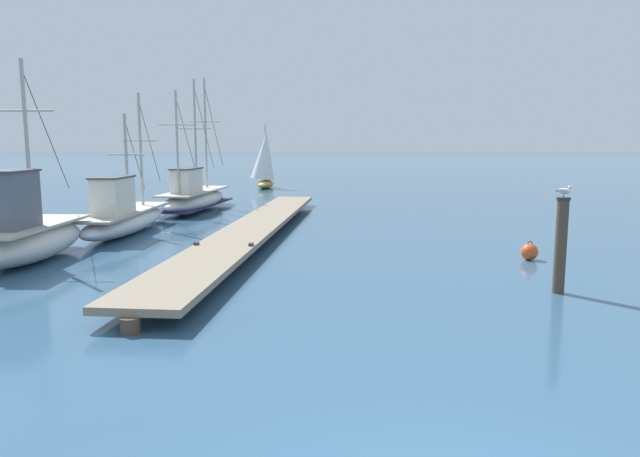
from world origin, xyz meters
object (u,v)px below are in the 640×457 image
at_px(mooring_buoy, 530,252).
at_px(distant_sailboat, 265,161).
at_px(fishing_boat_1, 26,235).
at_px(fishing_boat_2, 124,216).
at_px(mooring_piling, 561,244).
at_px(perched_seagull, 564,191).
at_px(fishing_boat_0, 194,197).

height_order(mooring_buoy, distant_sailboat, distant_sailboat).
distance_m(fishing_boat_1, fishing_boat_2, 5.20).
distance_m(fishing_boat_2, mooring_buoy, 14.16).
bearing_deg(mooring_piling, mooring_buoy, 85.18).
bearing_deg(mooring_buoy, mooring_piling, -94.82).
relative_size(mooring_buoy, distant_sailboat, 0.12).
distance_m(mooring_piling, perched_seagull, 1.20).
bearing_deg(fishing_boat_0, fishing_boat_1, -93.99).
distance_m(fishing_boat_0, mooring_piling, 19.74).
relative_size(fishing_boat_2, perched_seagull, 23.21).
height_order(fishing_boat_2, perched_seagull, fishing_boat_2).
bearing_deg(distant_sailboat, fishing_boat_1, -93.68).
height_order(fishing_boat_0, distant_sailboat, fishing_boat_0).
relative_size(perched_seagull, mooring_buoy, 0.61).
xyz_separation_m(mooring_buoy, distant_sailboat, (-12.54, 25.37, 1.78)).
bearing_deg(mooring_buoy, fishing_boat_0, 140.53).
relative_size(fishing_boat_2, mooring_buoy, 14.24).
bearing_deg(mooring_buoy, fishing_boat_2, 165.47).
xyz_separation_m(fishing_boat_1, perched_seagull, (13.95, -2.14, 1.53)).
relative_size(fishing_boat_1, mooring_piling, 2.62).
bearing_deg(fishing_boat_2, mooring_buoy, -14.53).
distance_m(perched_seagull, distant_sailboat, 31.58).
bearing_deg(fishing_boat_0, mooring_buoy, -39.47).
height_order(fishing_boat_0, mooring_piling, fishing_boat_0).
relative_size(fishing_boat_1, mooring_buoy, 10.20).
height_order(perched_seagull, distant_sailboat, distant_sailboat).
height_order(fishing_boat_2, mooring_piling, fishing_boat_2).
relative_size(fishing_boat_2, distant_sailboat, 1.71).
relative_size(fishing_boat_1, fishing_boat_2, 0.72).
height_order(fishing_boat_1, fishing_boat_2, fishing_boat_1).
bearing_deg(fishing_boat_2, mooring_piling, -28.63).
relative_size(fishing_boat_1, distant_sailboat, 1.23).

